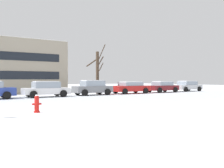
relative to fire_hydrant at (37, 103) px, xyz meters
The scene contains 10 objects.
ground_plane 1.28m from the fire_hydrant, 96.65° to the left, with size 120.00×120.00×0.00m, color white.
road_surface 4.59m from the fire_hydrant, 91.75° to the left, with size 80.00×8.75×0.00m.
fire_hydrant is the anchor object (origin of this frame).
parked_car_white 10.71m from the fire_hydrant, 69.08° to the left, with size 4.17×2.11×1.44m.
parked_car_gray 13.31m from the fire_hydrant, 49.17° to the left, with size 4.00×2.10×1.52m.
parked_car_red 16.86m from the fire_hydrant, 36.36° to the left, with size 4.42×2.24×1.35m.
parked_car_maroon 20.91m from the fire_hydrant, 28.08° to the left, with size 4.01×2.20×1.36m.
parked_car_silver 25.39m from the fire_hydrant, 23.27° to the left, with size 4.12×2.19×1.40m.
tree_far_right 15.72m from the fire_hydrant, 48.88° to the left, with size 1.86×1.66×5.52m.
building_far_left 21.36m from the fire_hydrant, 82.01° to the left, with size 11.13×10.23×6.27m.
Camera 1 is at (-3.39, -13.08, 1.61)m, focal length 39.28 mm.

